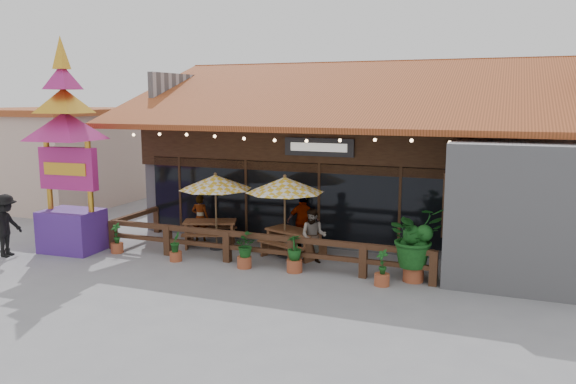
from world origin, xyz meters
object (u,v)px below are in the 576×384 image
at_px(picnic_table_left, 210,229).
at_px(thai_sign_tower, 66,132).
at_px(umbrella_right, 285,185).
at_px(picnic_table_right, 294,239).
at_px(umbrella_left, 215,182).
at_px(tropical_plant, 415,238).
at_px(pedestrian, 6,225).

height_order(picnic_table_left, thai_sign_tower, thai_sign_tower).
xyz_separation_m(umbrella_right, picnic_table_left, (-2.75, 0.40, -1.62)).
height_order(umbrella_right, picnic_table_right, umbrella_right).
bearing_deg(thai_sign_tower, picnic_table_right, 16.32).
xyz_separation_m(umbrella_left, umbrella_right, (2.32, -0.04, 0.05)).
bearing_deg(tropical_plant, umbrella_left, 171.20).
relative_size(umbrella_left, tropical_plant, 1.27).
xyz_separation_m(tropical_plant, pedestrian, (-11.69, -2.03, -0.20)).
bearing_deg(umbrella_right, thai_sign_tower, -164.28).
bearing_deg(thai_sign_tower, umbrella_left, 24.34).
height_order(umbrella_left, pedestrian, umbrella_left).
bearing_deg(picnic_table_left, pedestrian, -146.07).
height_order(tropical_plant, pedestrian, tropical_plant).
distance_m(picnic_table_right, pedestrian, 8.58).
height_order(umbrella_left, umbrella_right, umbrella_right).
bearing_deg(picnic_table_right, pedestrian, -158.75).
xyz_separation_m(thai_sign_tower, pedestrian, (-1.41, -1.18, -2.74)).
distance_m(thai_sign_tower, tropical_plant, 10.63).
relative_size(umbrella_left, picnic_table_left, 1.22).
relative_size(umbrella_right, pedestrian, 1.56).
bearing_deg(picnic_table_left, picnic_table_right, -5.06).
bearing_deg(umbrella_left, umbrella_right, -0.92).
bearing_deg(tropical_plant, picnic_table_right, 163.88).
distance_m(umbrella_right, picnic_table_left, 3.22).
relative_size(picnic_table_right, pedestrian, 1.11).
bearing_deg(tropical_plant, umbrella_right, 166.70).
xyz_separation_m(picnic_table_right, tropical_plant, (3.70, -1.07, 0.59)).
xyz_separation_m(picnic_table_left, picnic_table_right, (2.98, -0.26, 0.01)).
bearing_deg(tropical_plant, thai_sign_tower, -175.25).
bearing_deg(umbrella_right, tropical_plant, -13.30).
xyz_separation_m(umbrella_left, tropical_plant, (6.25, -0.97, -0.97)).
bearing_deg(picnic_table_right, umbrella_right, -148.92).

